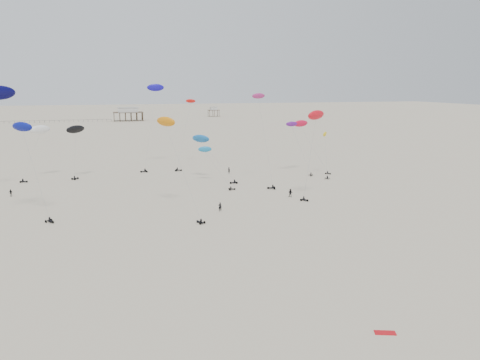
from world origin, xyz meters
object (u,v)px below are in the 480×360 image
object	(u,v)px
rig_0	(29,148)
spectator_0	(220,211)
rig_4	(314,127)
pavilion_small	(214,112)
pavilion_main	(128,115)

from	to	relation	value
rig_0	spectator_0	distance (m)	38.99
rig_0	rig_4	world-z (taller)	rig_4
pavilion_small	rig_4	bearing A→B (deg)	-98.16
pavilion_main	rig_0	bearing A→B (deg)	-96.64
rig_4	spectator_0	distance (m)	28.23
pavilion_main	rig_4	xyz separation A→B (m)	(29.18, -254.60, 12.17)
pavilion_main	pavilion_small	xyz separation A→B (m)	(70.00, 30.00, -0.74)
rig_0	pavilion_main	bearing A→B (deg)	-133.40
pavilion_small	rig_4	world-z (taller)	rig_4
rig_4	pavilion_small	bearing A→B (deg)	-129.02
spectator_0	pavilion_main	bearing A→B (deg)	-77.68
pavilion_small	spectator_0	world-z (taller)	pavilion_small
rig_4	pavilion_main	bearing A→B (deg)	-114.32
pavilion_main	pavilion_small	world-z (taller)	pavilion_main
pavilion_main	spectator_0	size ratio (longest dim) A/B	9.51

